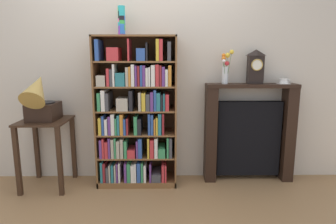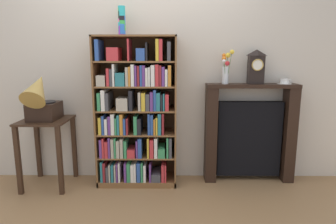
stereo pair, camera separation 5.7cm
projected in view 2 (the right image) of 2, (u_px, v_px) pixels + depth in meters
ground_plane at (137, 187)px, 3.19m from camera, size 7.70×6.40×0.02m
wall_back at (151, 65)px, 3.26m from camera, size 4.70×0.08×2.60m
bookshelf at (136, 118)px, 3.14m from camera, size 0.86×0.35×1.60m
cup_stack at (122, 21)px, 3.00m from camera, size 0.08×0.08×0.30m
side_table_left at (47, 137)px, 3.12m from camera, size 0.49×0.51×0.74m
gramophone at (41, 99)px, 2.97m from camera, size 0.28×0.49×0.55m
fireplace_mantel at (249, 134)px, 3.27m from camera, size 0.99×0.22×1.10m
mantel_clock at (256, 67)px, 3.11m from camera, size 0.16×0.11×0.37m
flower_vase at (226, 68)px, 3.11m from camera, size 0.12×0.14×0.36m
teacup_with_saucer at (285, 82)px, 3.14m from camera, size 0.15×0.15×0.06m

